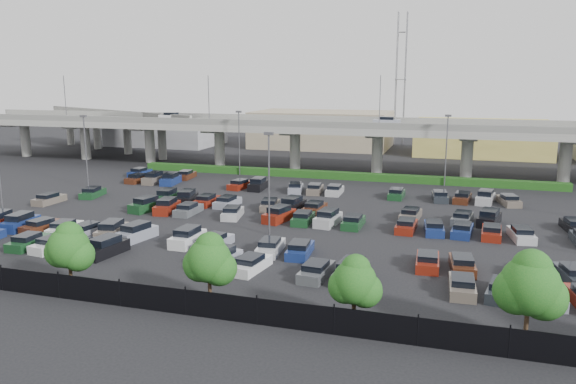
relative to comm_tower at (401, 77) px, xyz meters
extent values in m
plane|color=black|center=(-4.00, -74.00, -15.61)|extent=(280.00, 280.00, 0.00)
cube|color=gray|center=(-4.00, -42.00, -8.36)|extent=(150.00, 13.00, 1.10)
cube|color=slate|center=(-4.00, -48.25, -7.31)|extent=(150.00, 0.50, 1.00)
cube|color=slate|center=(-4.00, -35.75, -7.31)|extent=(150.00, 0.50, 1.00)
cylinder|color=gray|center=(-69.00, -42.00, -12.26)|extent=(1.80, 1.80, 6.70)
cube|color=slate|center=(-69.00, -42.00, -9.11)|extent=(2.60, 9.75, 0.50)
cylinder|color=gray|center=(-55.00, -42.00, -12.26)|extent=(1.80, 1.80, 6.70)
cube|color=slate|center=(-55.00, -42.00, -9.11)|extent=(2.60, 9.75, 0.50)
cylinder|color=gray|center=(-41.00, -42.00, -12.26)|extent=(1.80, 1.80, 6.70)
cube|color=slate|center=(-41.00, -42.00, -9.11)|extent=(2.60, 9.75, 0.50)
cylinder|color=gray|center=(-27.00, -42.00, -12.26)|extent=(1.80, 1.80, 6.70)
cube|color=slate|center=(-27.00, -42.00, -9.11)|extent=(2.60, 9.75, 0.50)
cylinder|color=gray|center=(-13.00, -42.00, -12.26)|extent=(1.80, 1.80, 6.70)
cube|color=slate|center=(-13.00, -42.00, -9.11)|extent=(2.60, 9.75, 0.50)
cylinder|color=gray|center=(1.00, -42.00, -12.26)|extent=(1.80, 1.80, 6.70)
cube|color=slate|center=(1.00, -42.00, -9.11)|extent=(2.60, 9.75, 0.50)
cylinder|color=gray|center=(15.00, -42.00, -12.26)|extent=(1.80, 1.80, 6.70)
cube|color=slate|center=(15.00, -42.00, -9.11)|extent=(2.60, 9.75, 0.50)
cylinder|color=gray|center=(29.00, -42.00, -12.26)|extent=(1.80, 1.80, 6.70)
cube|color=slate|center=(29.00, -42.00, -9.11)|extent=(2.60, 9.75, 0.50)
cube|color=white|center=(-38.00, -39.00, -7.40)|extent=(4.40, 1.82, 0.82)
cube|color=black|center=(-38.00, -39.00, -6.77)|extent=(2.30, 1.60, 0.50)
cube|color=#8B8F9F|center=(2.00, -39.00, -7.40)|extent=(4.40, 1.82, 0.82)
cube|color=black|center=(2.00, -39.00, -6.77)|extent=(2.30, 1.60, 0.50)
cylinder|color=#55555A|center=(-54.00, -48.10, -3.81)|extent=(0.14, 0.14, 8.00)
cylinder|color=#55555A|center=(-26.00, -48.10, -3.81)|extent=(0.14, 0.14, 8.00)
cylinder|color=#55555A|center=(2.00, -48.10, -3.81)|extent=(0.14, 0.14, 8.00)
cube|color=gray|center=(-56.00, -31.00, -8.36)|extent=(50.93, 30.13, 1.10)
cube|color=slate|center=(-56.00, -31.00, -7.31)|extent=(47.34, 22.43, 1.00)
cylinder|color=gray|center=(-73.22, -22.97, -12.26)|extent=(1.60, 1.60, 6.70)
cylinder|color=gray|center=(-62.34, -28.04, -12.26)|extent=(1.60, 1.60, 6.70)
cylinder|color=gray|center=(-51.47, -33.11, -12.26)|extent=(1.60, 1.60, 6.70)
cylinder|color=gray|center=(-40.59, -38.18, -12.26)|extent=(1.60, 1.60, 6.70)
cube|color=#154012|center=(-4.00, -49.00, -15.06)|extent=(66.00, 1.60, 1.10)
cube|color=black|center=(-4.00, -102.00, -14.71)|extent=(70.00, 0.06, 1.80)
cylinder|color=black|center=(-18.00, -102.00, -14.61)|extent=(0.10, 0.10, 2.00)
cylinder|color=black|center=(-13.00, -102.00, -14.61)|extent=(0.10, 0.10, 2.00)
cylinder|color=black|center=(-8.00, -102.00, -14.61)|extent=(0.10, 0.10, 2.00)
cylinder|color=black|center=(-3.00, -102.00, -14.61)|extent=(0.10, 0.10, 2.00)
cylinder|color=black|center=(2.00, -102.00, -14.61)|extent=(0.10, 0.10, 2.00)
cylinder|color=black|center=(7.00, -102.00, -14.61)|extent=(0.10, 0.10, 2.00)
cylinder|color=black|center=(12.00, -102.00, -14.61)|extent=(0.10, 0.10, 2.00)
cylinder|color=black|center=(17.00, -102.00, -14.61)|extent=(0.10, 0.10, 2.00)
cylinder|color=#332316|center=(-13.00, -100.67, -14.63)|extent=(0.26, 0.26, 1.96)
sphere|color=#155217|center=(-13.00, -100.67, -12.24)|extent=(3.04, 3.04, 3.04)
sphere|color=#155217|center=(-12.29, -100.57, -12.79)|extent=(2.39, 2.39, 2.39)
sphere|color=#155217|center=(-13.60, -100.75, -12.57)|extent=(2.39, 2.39, 2.39)
sphere|color=#155217|center=(-12.96, -100.55, -11.37)|extent=(2.06, 2.06, 2.06)
cylinder|color=#332316|center=(-2.00, -100.39, -14.63)|extent=(0.26, 0.26, 1.97)
sphere|color=#155217|center=(-2.00, -100.39, -12.22)|extent=(3.07, 3.07, 3.07)
sphere|color=#155217|center=(-1.29, -100.29, -12.76)|extent=(2.41, 2.41, 2.41)
sphere|color=#155217|center=(-2.60, -100.47, -12.55)|extent=(2.41, 2.41, 2.41)
sphere|color=#155217|center=(-1.96, -100.27, -11.34)|extent=(2.08, 2.08, 2.08)
cylinder|color=#332316|center=(8.00, -100.82, -14.71)|extent=(0.26, 0.26, 1.80)
sphere|color=#155217|center=(8.00, -100.82, -12.52)|extent=(2.79, 2.79, 2.79)
sphere|color=#155217|center=(8.65, -100.72, -13.02)|extent=(2.19, 2.19, 2.19)
sphere|color=#155217|center=(7.45, -100.90, -12.82)|extent=(2.19, 2.19, 2.19)
sphere|color=#155217|center=(8.04, -100.70, -11.72)|extent=(1.89, 1.89, 1.89)
cylinder|color=#332316|center=(18.00, -100.38, -14.51)|extent=(0.26, 0.26, 2.21)
sphere|color=#155217|center=(18.00, -100.38, -11.81)|extent=(3.43, 3.43, 3.43)
sphere|color=#155217|center=(18.80, -100.28, -12.43)|extent=(2.70, 2.70, 2.70)
sphere|color=#155217|center=(17.33, -100.46, -12.18)|extent=(2.70, 2.70, 2.70)
sphere|color=#155217|center=(18.04, -100.26, -10.83)|extent=(2.33, 2.33, 2.33)
cube|color=#194622|center=(-24.00, -92.50, -15.20)|extent=(1.97, 4.46, 0.82)
cube|color=black|center=(-24.00, -92.70, -14.57)|extent=(1.68, 2.35, 0.50)
cube|color=white|center=(-21.25, -92.50, -15.20)|extent=(2.36, 4.59, 0.82)
cube|color=black|center=(-21.25, -92.70, -14.57)|extent=(1.88, 2.48, 0.50)
cube|color=#55595C|center=(-18.50, -92.50, -15.20)|extent=(2.18, 4.54, 0.82)
cube|color=black|center=(-18.50, -92.70, -14.57)|extent=(1.79, 2.43, 0.50)
cube|color=black|center=(-15.75, -92.50, -15.09)|extent=(2.42, 4.61, 1.05)
cube|color=black|center=(-15.75, -92.50, -14.27)|extent=(1.95, 2.80, 0.65)
cube|color=#8B8F9F|center=(-4.75, -92.50, -15.09)|extent=(2.56, 4.65, 1.05)
cube|color=black|center=(-4.75, -92.50, -14.27)|extent=(2.03, 2.84, 0.65)
cube|color=white|center=(-2.00, -92.50, -15.20)|extent=(2.40, 4.61, 0.82)
cube|color=black|center=(-2.00, -92.70, -14.57)|extent=(1.90, 2.50, 0.50)
cube|color=#55595C|center=(3.50, -92.50, -15.20)|extent=(2.18, 4.54, 0.82)
cube|color=black|center=(3.50, -92.70, -14.57)|extent=(1.79, 2.43, 0.50)
cube|color=#55595C|center=(6.25, -92.50, -15.09)|extent=(2.24, 4.56, 1.05)
cube|color=black|center=(6.25, -92.50, -14.27)|extent=(1.85, 2.74, 0.65)
cube|color=#6B6054|center=(14.50, -92.50, -15.20)|extent=(2.00, 4.47, 0.82)
cube|color=black|center=(14.50, -92.70, -14.57)|extent=(1.70, 2.37, 0.50)
cube|color=#262C32|center=(17.25, -92.50, -15.20)|extent=(2.59, 4.66, 0.82)
cube|color=black|center=(17.25, -92.70, -14.57)|extent=(1.99, 2.55, 0.50)
cube|color=#8B8F9F|center=(20.00, -92.50, -15.20)|extent=(2.68, 4.68, 0.82)
cube|color=black|center=(20.00, -92.70, -14.57)|extent=(2.04, 2.58, 0.50)
cube|color=navy|center=(-29.50, -87.50, -15.09)|extent=(2.16, 4.53, 1.05)
cube|color=black|center=(-29.50, -87.50, -14.27)|extent=(1.80, 2.72, 0.65)
cube|color=#4D2414|center=(-26.75, -87.50, -15.20)|extent=(2.51, 4.64, 0.82)
cube|color=black|center=(-26.75, -87.70, -14.57)|extent=(1.95, 2.53, 0.50)
cube|color=white|center=(-24.00, -87.50, -15.20)|extent=(2.43, 4.61, 0.82)
cube|color=black|center=(-24.00, -87.70, -14.57)|extent=(1.91, 2.50, 0.50)
cube|color=#8B8F9F|center=(-21.25, -87.50, -15.20)|extent=(2.41, 4.61, 0.82)
cube|color=black|center=(-21.25, -87.70, -14.57)|extent=(1.90, 2.50, 0.50)
cube|color=#6B6054|center=(-18.50, -87.50, -15.09)|extent=(2.58, 4.66, 1.05)
cube|color=black|center=(-18.50, -87.50, -14.27)|extent=(2.04, 2.85, 0.65)
cube|color=#8B8F9F|center=(-15.75, -87.50, -15.09)|extent=(2.63, 4.67, 1.05)
cube|color=black|center=(-15.75, -87.50, -14.27)|extent=(2.07, 2.86, 0.65)
cube|color=white|center=(-10.25, -87.50, -15.09)|extent=(1.97, 4.46, 1.05)
cube|color=black|center=(-10.25, -87.50, -14.27)|extent=(1.69, 2.65, 0.65)
cube|color=#8B8F9F|center=(-7.50, -87.50, -15.20)|extent=(2.37, 4.60, 0.82)
cube|color=black|center=(-7.50, -87.70, -14.57)|extent=(1.88, 2.49, 0.50)
cube|color=silver|center=(-2.00, -87.50, -15.20)|extent=(2.20, 4.54, 0.82)
cube|color=black|center=(-2.00, -87.70, -14.57)|extent=(1.80, 2.43, 0.50)
cube|color=navy|center=(0.75, -87.50, -15.20)|extent=(2.13, 4.52, 0.82)
cube|color=black|center=(0.75, -87.70, -14.57)|extent=(1.76, 2.41, 0.50)
cube|color=maroon|center=(11.75, -87.50, -15.20)|extent=(2.00, 4.47, 0.82)
cube|color=black|center=(11.75, -87.70, -14.57)|extent=(1.70, 2.37, 0.50)
cube|color=#4D2414|center=(14.50, -87.50, -15.20)|extent=(2.25, 4.56, 0.82)
cube|color=black|center=(14.50, -87.70, -14.57)|extent=(1.82, 2.45, 0.50)
cube|color=silver|center=(20.00, -87.50, -15.20)|extent=(2.38, 4.60, 0.82)
cube|color=black|center=(20.00, -87.70, -14.57)|extent=(1.89, 2.49, 0.50)
cube|color=#262C32|center=(22.75, -87.50, -15.20)|extent=(2.59, 4.66, 0.82)
cube|color=black|center=(22.75, -87.70, -14.57)|extent=(1.99, 2.55, 0.50)
cube|color=#6B6054|center=(-35.00, -76.50, -15.20)|extent=(1.92, 4.44, 0.82)
cube|color=black|center=(-35.00, -76.70, -14.57)|extent=(1.66, 2.34, 0.50)
cube|color=#194622|center=(-21.25, -76.50, -15.09)|extent=(2.64, 4.67, 1.05)
cube|color=black|center=(-21.25, -76.50, -14.27)|extent=(2.08, 2.86, 0.65)
cube|color=maroon|center=(-18.50, -76.50, -15.09)|extent=(2.37, 4.60, 1.05)
cube|color=black|center=(-18.50, -76.50, -14.27)|extent=(1.92, 2.78, 0.65)
cube|color=#55595C|center=(-15.75, -76.50, -15.20)|extent=(1.83, 4.40, 0.82)
cube|color=black|center=(-15.75, -76.70, -14.57)|extent=(1.61, 2.30, 0.50)
cube|color=silver|center=(-10.25, -76.50, -15.20)|extent=(2.60, 4.66, 0.82)
cube|color=black|center=(-10.25, -76.70, -14.57)|extent=(2.00, 2.56, 0.50)
cube|color=maroon|center=(-4.75, -76.50, -15.09)|extent=(2.81, 4.71, 1.05)
cube|color=black|center=(-4.75, -76.50, -14.27)|extent=(2.17, 2.91, 0.65)
cube|color=#194622|center=(-2.00, -76.50, -15.20)|extent=(2.02, 4.48, 0.82)
cube|color=black|center=(-2.00, -76.70, -14.57)|extent=(1.71, 2.37, 0.50)
cube|color=silver|center=(0.75, -76.50, -15.09)|extent=(2.35, 4.59, 1.05)
cube|color=black|center=(0.75, -76.50, -14.27)|extent=(1.91, 2.78, 0.65)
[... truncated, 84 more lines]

